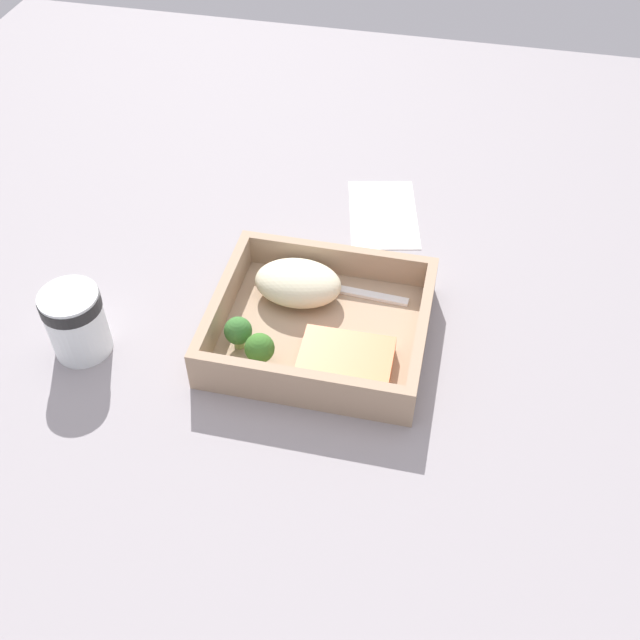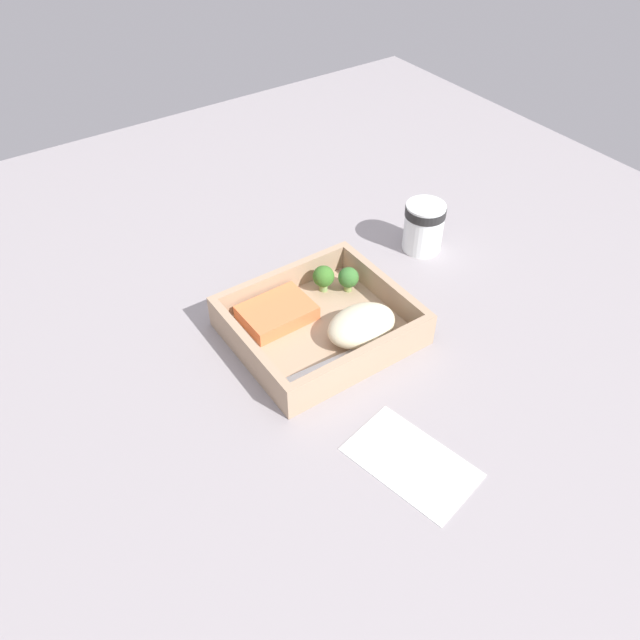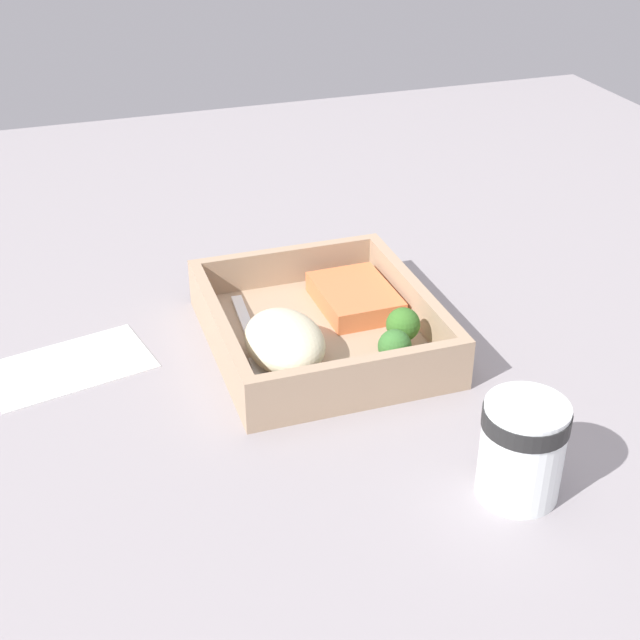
# 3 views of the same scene
# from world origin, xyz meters

# --- Properties ---
(ground_plane) EXTENTS (1.60, 1.60, 0.02)m
(ground_plane) POSITION_xyz_m (0.00, 0.00, -0.01)
(ground_plane) COLOR gray
(takeout_tray) EXTENTS (0.25, 0.22, 0.01)m
(takeout_tray) POSITION_xyz_m (0.00, 0.00, 0.01)
(takeout_tray) COLOR tan
(takeout_tray) RESTS_ON ground_plane
(tray_rim) EXTENTS (0.25, 0.22, 0.04)m
(tray_rim) POSITION_xyz_m (0.00, 0.00, 0.03)
(tray_rim) COLOR tan
(tray_rim) RESTS_ON takeout_tray
(salmon_fillet) EXTENTS (0.10, 0.08, 0.02)m
(salmon_fillet) POSITION_xyz_m (-0.04, 0.05, 0.02)
(salmon_fillet) COLOR #E27343
(salmon_fillet) RESTS_ON takeout_tray
(mashed_potatoes) EXTENTS (0.10, 0.07, 0.04)m
(mashed_potatoes) POSITION_xyz_m (0.04, -0.05, 0.03)
(mashed_potatoes) COLOR beige
(mashed_potatoes) RESTS_ON takeout_tray
(broccoli_floret_1) EXTENTS (0.03, 0.03, 0.04)m
(broccoli_floret_1) POSITION_xyz_m (0.08, 0.05, 0.04)
(broccoli_floret_1) COLOR #8CA75B
(broccoli_floret_1) RESTS_ON takeout_tray
(broccoli_floret_2) EXTENTS (0.03, 0.03, 0.04)m
(broccoli_floret_2) POSITION_xyz_m (0.05, 0.07, 0.04)
(broccoli_floret_2) COLOR #80A45E
(broccoli_floret_2) RESTS_ON takeout_tray
(fork) EXTENTS (0.16, 0.03, 0.00)m
(fork) POSITION_xyz_m (-0.00, -0.07, 0.01)
(fork) COLOR white
(fork) RESTS_ON takeout_tray
(paper_cup) EXTENTS (0.07, 0.07, 0.08)m
(paper_cup) POSITION_xyz_m (0.26, 0.08, 0.05)
(paper_cup) COLOR white
(paper_cup) RESTS_ON ground_plane
(receipt_slip) EXTENTS (0.12, 0.17, 0.00)m
(receipt_slip) POSITION_xyz_m (-0.04, -0.24, 0.00)
(receipt_slip) COLOR white
(receipt_slip) RESTS_ON ground_plane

